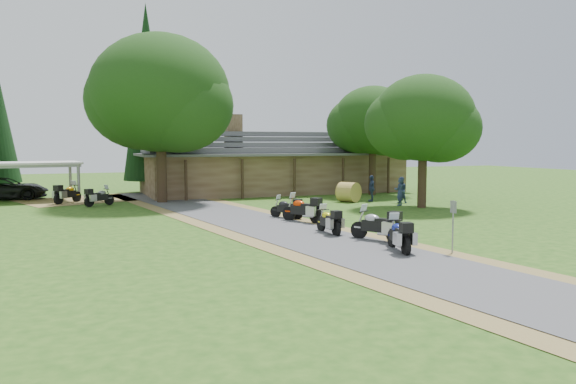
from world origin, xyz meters
name	(u,v)px	position (x,y,z in m)	size (l,w,h in m)	color
ground	(348,249)	(0.00, 0.00, 0.00)	(120.00, 120.00, 0.00)	#234A15
driveway	(294,234)	(-0.50, 4.00, 0.00)	(46.00, 46.00, 0.00)	#474749
lodge	(273,162)	(6.00, 24.00, 2.45)	(21.40, 9.40, 4.90)	brown
carport	(32,181)	(-11.72, 23.54, 1.32)	(6.11, 4.07, 2.65)	silver
car_dark_suv	(5,183)	(-13.48, 25.13, 1.16)	(6.04, 2.57, 2.31)	black
motorcycle_row_a	(399,233)	(1.45, -1.18, 0.66)	(1.94, 0.63, 1.33)	navy
motorcycle_row_b	(376,224)	(1.84, 1.03, 0.71)	(2.08, 0.68, 1.42)	#ACAEB5
motorcycle_row_c	(329,220)	(0.85, 3.38, 0.62)	(1.81, 0.59, 1.24)	#D3D011
motorcycle_row_d	(302,208)	(1.23, 7.10, 0.71)	(2.09, 0.68, 1.43)	red
motorcycle_row_e	(286,207)	(1.02, 8.70, 0.60)	(1.74, 0.57, 1.19)	black
motorcycle_carport_a	(68,193)	(-9.49, 20.93, 0.71)	(2.07, 0.67, 1.42)	orange
motorcycle_carport_b	(99,196)	(-7.68, 18.51, 0.63)	(1.85, 0.61, 1.27)	gray
person_a	(400,189)	(9.85, 11.57, 1.03)	(0.58, 0.42, 2.05)	navy
person_b	(401,188)	(10.82, 12.92, 1.01)	(0.57, 0.41, 2.02)	navy
person_c	(372,186)	(9.51, 14.45, 1.04)	(0.59, 0.42, 2.08)	navy
hay_bale	(349,192)	(7.94, 14.78, 0.66)	(1.33, 1.33, 1.21)	#AA843E
sign_post	(453,227)	(3.05, -2.17, 0.95)	(0.34, 0.06, 1.91)	gray
oak_lodge_left	(161,114)	(-3.69, 19.05, 5.80)	(9.06, 9.06, 11.59)	#193710
oak_lodge_right	(373,135)	(12.20, 18.92, 4.57)	(6.06, 6.06, 9.15)	#193710
oak_driveway	(423,135)	(10.55, 10.22, 4.39)	(6.14, 6.14, 8.79)	#193710
cedar_near	(147,99)	(-3.41, 26.77, 7.36)	(3.91, 3.91, 14.72)	black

